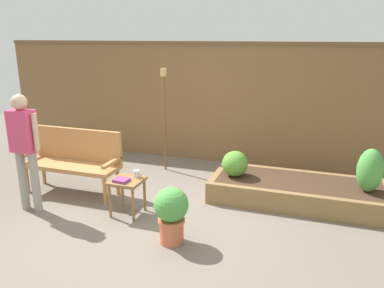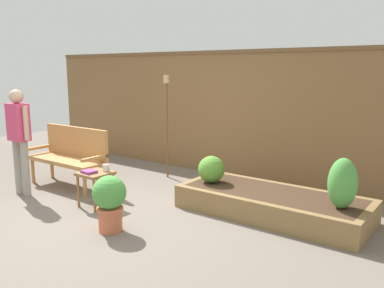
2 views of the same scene
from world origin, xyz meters
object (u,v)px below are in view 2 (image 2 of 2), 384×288
book_on_table (89,172)px  shrub_far_corner (343,183)px  person_by_bench (19,133)px  shrub_near_bench (211,169)px  side_table (95,178)px  garden_bench (71,152)px  cup_on_table (106,168)px  potted_boxwood (110,200)px  tiki_torch (167,109)px

book_on_table → shrub_far_corner: size_ratio=0.32×
person_by_bench → shrub_near_bench: bearing=28.6°
side_table → person_by_bench: 1.42m
garden_bench → side_table: bearing=-21.7°
shrub_near_bench → shrub_far_corner: shrub_far_corner is taller
cup_on_table → book_on_table: 0.23m
garden_bench → person_by_bench: (-0.19, -0.74, 0.39)m
potted_boxwood → cup_on_table: bearing=140.5°
garden_bench → shrub_far_corner: garden_bench is taller
cup_on_table → book_on_table: cup_on_table is taller
side_table → shrub_near_bench: size_ratio=1.30×
garden_bench → tiki_torch: 1.71m
cup_on_table → potted_boxwood: potted_boxwood is taller
shrub_far_corner → person_by_bench: (-4.23, -1.35, 0.34)m
book_on_table → potted_boxwood: size_ratio=0.28×
book_on_table → shrub_far_corner: 3.18m
cup_on_table → shrub_far_corner: (2.86, 0.92, 0.06)m
side_table → shrub_near_bench: bearing=41.4°
side_table → person_by_bench: bearing=-166.7°
potted_boxwood → shrub_far_corner: bearing=35.3°
cup_on_table → person_by_bench: bearing=-162.8°
side_table → potted_boxwood: 0.93m
garden_bench → book_on_table: 1.18m
potted_boxwood → person_by_bench: bearing=175.3°
shrub_near_bench → person_by_bench: person_by_bench is taller
tiki_torch → book_on_table: bearing=-84.9°
side_table → book_on_table: 0.13m
potted_boxwood → person_by_bench: size_ratio=0.42×
tiki_torch → side_table: bearing=-83.7°
garden_bench → potted_boxwood: size_ratio=2.19×
garden_bench → shrub_far_corner: (4.04, 0.61, 0.04)m
shrub_near_bench → person_by_bench: 2.84m
cup_on_table → person_by_bench: 1.49m
garden_bench → cup_on_table: bearing=-15.0°
side_table → potted_boxwood: size_ratio=0.73×
garden_bench → side_table: 1.19m
shrub_far_corner → cup_on_table: bearing=-162.1°
garden_bench → shrub_near_bench: bearing=15.0°
side_table → person_by_bench: size_ratio=0.31×
cup_on_table → tiki_torch: size_ratio=0.07×
garden_bench → cup_on_table: 1.22m
book_on_table → side_table: bearing=74.5°
shrub_near_bench → potted_boxwood: bearing=-104.1°
garden_bench → shrub_near_bench: (2.28, 0.61, -0.06)m
book_on_table → shrub_near_bench: size_ratio=0.49×
garden_bench → shrub_far_corner: size_ratio=2.49×
person_by_bench → side_table: bearing=13.3°
cup_on_table → shrub_near_bench: size_ratio=0.32×
shrub_far_corner → person_by_bench: size_ratio=0.37×
cup_on_table → book_on_table: bearing=-120.2°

